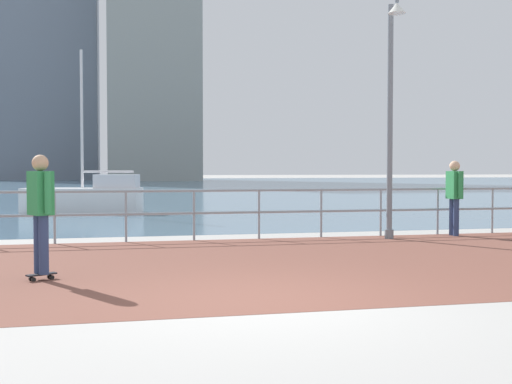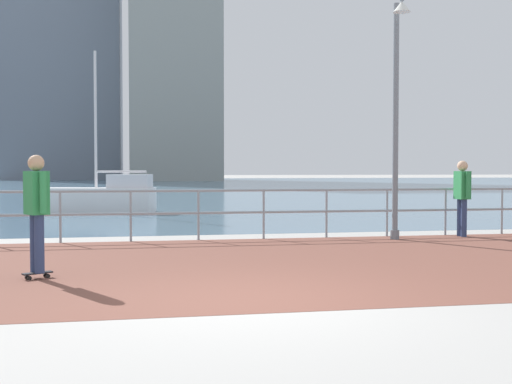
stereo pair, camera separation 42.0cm
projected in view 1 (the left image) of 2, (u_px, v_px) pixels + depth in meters
The scene contains 10 objects.
ground at pixel (137, 190), 46.21m from camera, with size 220.00×220.00×0.00m, color #ADAAA5.
brick_paving at pixel (222, 264), 9.98m from camera, with size 28.00×6.95×0.01m, color brown.
harbor_water at pixel (132, 186), 57.25m from camera, with size 180.00×88.00×0.00m, color slate.
waterfront_railing at pixel (194, 205), 13.35m from camera, with size 25.25×0.06×1.07m.
lamppost at pixel (392, 94), 13.42m from camera, with size 0.39×0.81×5.58m.
skateboarder at pixel (41, 205), 8.54m from camera, with size 0.40×0.52×1.69m.
bystander at pixel (454, 192), 14.27m from camera, with size 0.25×0.55×1.68m.
sailboat_gray at pixel (87, 197), 21.80m from camera, with size 4.13×2.14×5.55m.
tower_slate at pixel (152, 13), 83.40m from camera, with size 11.48×14.10×45.56m.
tower_glass at pixel (41, 18), 92.38m from camera, with size 15.96×17.00×48.41m.
Camera 1 is at (-1.65, -6.97, 1.50)m, focal length 44.73 mm.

